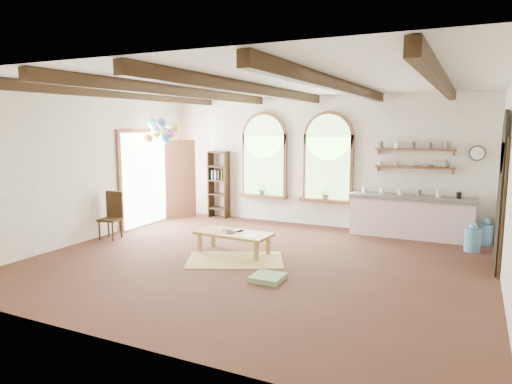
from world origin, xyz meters
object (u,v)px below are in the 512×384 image
Objects in this scene: coffee_table at (234,235)px; side_chair at (111,225)px; balloon_cluster at (162,131)px; kitchen_counter at (411,216)px.

coffee_table is 3.02m from side_chair.
balloon_cluster is at bearing 80.91° from side_chair.
coffee_table is 3.70m from balloon_cluster.
balloon_cluster is at bearing -166.29° from kitchen_counter.
side_chair is (-3.01, -0.12, -0.07)m from coffee_table.
balloon_cluster is at bearing 151.97° from coffee_table.
kitchen_counter is at bearing 44.23° from coffee_table.
kitchen_counter is 6.16m from balloon_cluster.
coffee_table is (-2.94, -2.86, -0.10)m from kitchen_counter.
side_chair is at bearing -153.44° from kitchen_counter.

